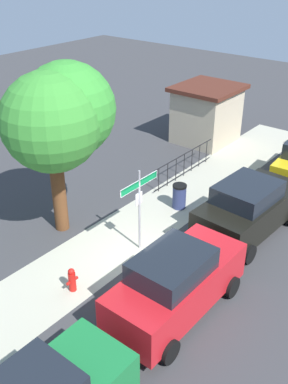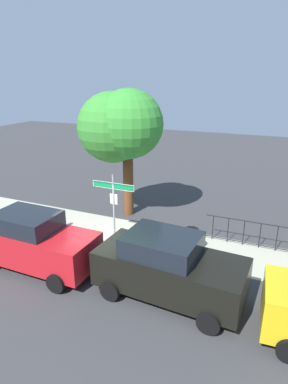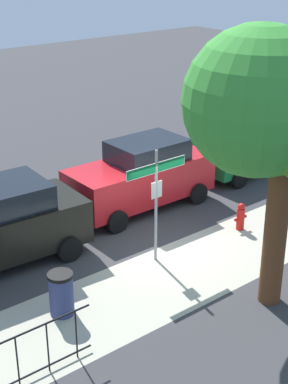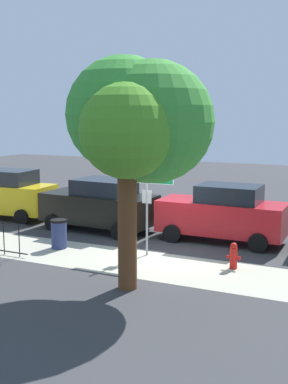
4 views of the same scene
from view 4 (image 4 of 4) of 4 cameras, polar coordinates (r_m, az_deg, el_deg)
ground_plane at (r=15.99m, az=2.46°, el=-7.17°), size 60.00×60.00×0.00m
sidewalk_strip at (r=15.74m, az=-6.19°, el=-7.47°), size 24.00×2.60×0.00m
street_sign at (r=15.36m, az=0.34°, el=-0.18°), size 1.77×0.07×2.89m
shade_tree at (r=12.48m, az=-1.01°, el=8.10°), size 3.84×3.80×5.97m
car_red at (r=17.44m, az=9.16°, el=-2.48°), size 4.45×1.98×2.04m
car_black at (r=19.00m, az=-5.18°, el=-1.47°), size 4.55×2.34×2.02m
car_yellow at (r=21.95m, az=-15.78°, el=-0.25°), size 4.37×2.20×2.11m
fire_hydrant at (r=14.60m, az=10.39°, el=-7.33°), size 0.42×0.22×0.78m
trash_bin at (r=16.73m, az=-9.88°, el=-4.81°), size 0.55×0.55×0.98m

